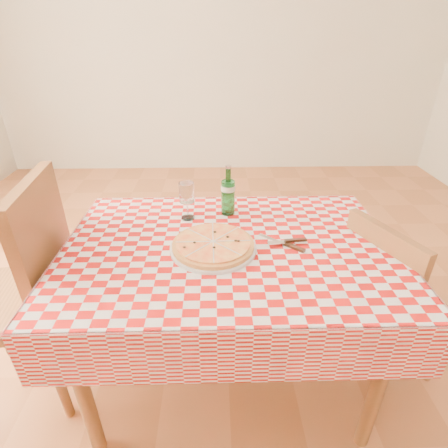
% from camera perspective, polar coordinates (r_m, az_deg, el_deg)
% --- Properties ---
extents(dining_table, '(1.20, 0.80, 0.75)m').
position_cam_1_polar(dining_table, '(1.43, 0.86, -6.72)').
color(dining_table, brown).
rests_on(dining_table, ground).
extents(tablecloth, '(1.30, 0.90, 0.01)m').
position_cam_1_polar(tablecloth, '(1.38, 0.89, -3.53)').
color(tablecloth, '#9F0B09').
rests_on(tablecloth, dining_table).
extents(chair_near, '(0.50, 0.50, 0.84)m').
position_cam_1_polar(chair_near, '(1.71, 24.94, -10.64)').
color(chair_near, brown).
rests_on(chair_near, ground).
extents(chair_far, '(0.51, 0.51, 1.03)m').
position_cam_1_polar(chair_far, '(1.67, -29.66, -8.38)').
color(chair_far, brown).
rests_on(chair_far, ground).
extents(pizza_plate, '(0.34, 0.34, 0.04)m').
position_cam_1_polar(pizza_plate, '(1.34, -1.78, -3.32)').
color(pizza_plate, '#C58341').
rests_on(pizza_plate, tablecloth).
extents(water_bottle, '(0.07, 0.07, 0.23)m').
position_cam_1_polar(water_bottle, '(1.56, 0.67, 5.53)').
color(water_bottle, '#1B6D29').
rests_on(water_bottle, tablecloth).
extents(wine_glass, '(0.08, 0.08, 0.17)m').
position_cam_1_polar(wine_glass, '(1.54, -6.04, 3.77)').
color(wine_glass, silver).
rests_on(wine_glass, tablecloth).
extents(cutlery, '(0.26, 0.23, 0.02)m').
position_cam_1_polar(cutlery, '(1.39, 9.88, -2.93)').
color(cutlery, silver).
rests_on(cutlery, tablecloth).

